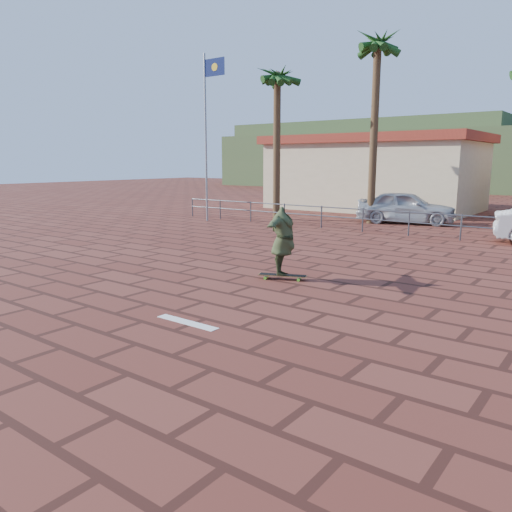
{
  "coord_description": "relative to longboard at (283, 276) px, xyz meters",
  "views": [
    {
      "loc": [
        7.07,
        -7.5,
        2.94
      ],
      "look_at": [
        0.27,
        1.5,
        0.8
      ],
      "focal_mm": 35.0,
      "sensor_mm": 36.0,
      "label": 1
    }
  ],
  "objects": [
    {
      "name": "palm_left",
      "position": [
        -3.18,
        12.27,
        7.85
      ],
      "size": [
        2.4,
        2.4,
        9.45
      ],
      "color": "brown",
      "rests_on": "ground"
    },
    {
      "name": "flagpole",
      "position": [
        -10.06,
        8.27,
        4.54
      ],
      "size": [
        1.3,
        0.1,
        8.0
      ],
      "color": "gray",
      "rests_on": "ground"
    },
    {
      "name": "palm_far_left",
      "position": [
        -7.68,
        10.77,
        6.73
      ],
      "size": [
        2.4,
        2.4,
        8.25
      ],
      "color": "brown",
      "rests_on": "ground"
    },
    {
      "name": "ground",
      "position": [
        -0.18,
        -2.73,
        -0.1
      ],
      "size": [
        120.0,
        120.0,
        0.0
      ],
      "primitive_type": "plane",
      "color": "maroon",
      "rests_on": "ground"
    },
    {
      "name": "paint_stripe",
      "position": [
        0.52,
        -3.93,
        -0.1
      ],
      "size": [
        1.4,
        0.22,
        0.01
      ],
      "primitive_type": "cube",
      "color": "white",
      "rests_on": "ground"
    },
    {
      "name": "hill_back",
      "position": [
        -22.18,
        53.27,
        3.9
      ],
      "size": [
        35.0,
        14.0,
        8.0
      ],
      "primitive_type": "cube",
      "color": "#384C28",
      "rests_on": "ground"
    },
    {
      "name": "car_silver",
      "position": [
        -1.82,
        13.27,
        0.68
      ],
      "size": [
        4.9,
        2.97,
        1.56
      ],
      "primitive_type": "imported",
      "rotation": [
        0.0,
        0.0,
        1.83
      ],
      "color": "#AEB1B5",
      "rests_on": "ground"
    },
    {
      "name": "longboard",
      "position": [
        0.0,
        0.0,
        0.0
      ],
      "size": [
        1.24,
        0.72,
        0.12
      ],
      "rotation": [
        0.0,
        0.0,
        0.4
      ],
      "color": "olive",
      "rests_on": "ground"
    },
    {
      "name": "building_west",
      "position": [
        -6.18,
        19.27,
        2.18
      ],
      "size": [
        12.6,
        7.6,
        4.5
      ],
      "color": "beige",
      "rests_on": "ground"
    },
    {
      "name": "guardrail",
      "position": [
        -0.18,
        9.27,
        0.58
      ],
      "size": [
        24.06,
        0.06,
        1.0
      ],
      "color": "#47494F",
      "rests_on": "ground"
    },
    {
      "name": "skateboarder",
      "position": [
        0.0,
        0.0,
        0.88
      ],
      "size": [
        1.31,
        2.18,
        1.72
      ],
      "primitive_type": "imported",
      "rotation": [
        0.0,
        0.0,
        1.95
      ],
      "color": "#333D21",
      "rests_on": "longboard"
    }
  ]
}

